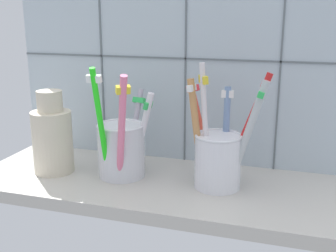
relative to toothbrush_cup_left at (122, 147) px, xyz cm
name	(u,v)px	position (x,y,z in cm)	size (l,w,h in cm)	color
counter_slab	(167,188)	(7.86, -0.38, -6.04)	(64.00, 22.00, 2.00)	#BCB7AD
tile_wall_back	(187,47)	(7.86, 11.62, 15.46)	(64.00, 2.20, 45.00)	#B2C1CC
toothbrush_cup_left	(122,147)	(0.00, 0.00, 0.00)	(9.73, 14.66, 18.89)	silver
toothbrush_cup_right	(219,154)	(15.99, 0.31, 0.27)	(13.57, 8.64, 19.36)	white
ceramic_vase	(52,137)	(-11.95, -1.50, 1.02)	(6.68, 6.68, 13.98)	beige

